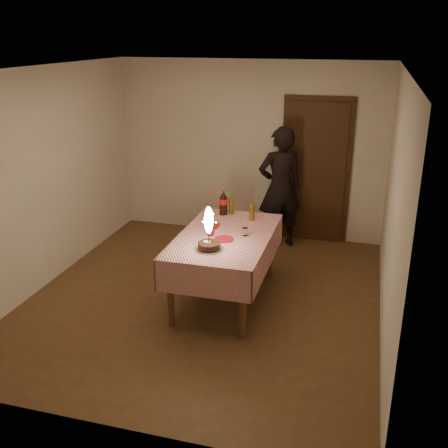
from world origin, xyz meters
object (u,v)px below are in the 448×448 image
Objects in this scene: red_plate at (224,239)px; photographer at (280,188)px; red_cup at (210,231)px; amber_bottle_right at (252,211)px; birthday_cake at (209,237)px; cola_bottle at (223,203)px; amber_bottle_left at (231,204)px; clear_cup at (245,232)px; dining_table at (225,243)px.

red_plate is 1.95m from photographer.
red_cup reaches higher than red_plate.
amber_bottle_right is at bearing -95.98° from photographer.
red_cup is (-0.11, 0.40, -0.09)m from birthday_cake.
amber_bottle_left is at bearing 36.33° from cola_bottle.
red_cup is at bearing -104.21° from photographer.
cola_bottle reaches higher than clear_cup.
birthday_cake is 0.27× the size of photographer.
cola_bottle reaches higher than red_cup.
photographer is at bearing 81.62° from red_plate.
photographer is (0.52, 1.12, -0.08)m from cola_bottle.
clear_cup is 0.53m from amber_bottle_right.
amber_bottle_right is 1.24m from photographer.
birthday_cake is 1.85× the size of amber_bottle_right.
photographer reaches higher than amber_bottle_left.
red_plate is at bearing -102.49° from amber_bottle_right.
birthday_cake is 1.13m from cola_bottle.
photographer reaches higher than dining_table.
amber_bottle_left reaches higher than dining_table.
photographer reaches higher than clear_cup.
amber_bottle_left is at bearing -112.12° from photographer.
red_cup is at bearing 155.41° from red_plate.
cola_bottle reaches higher than red_plate.
amber_bottle_left is (-0.34, 0.69, 0.07)m from clear_cup.
red_plate is at bearing -80.40° from amber_bottle_left.
red_cup reaches higher than clear_cup.
birthday_cake is at bearing -82.07° from cola_bottle.
red_plate is at bearing -24.59° from red_cup.
clear_cup is 0.05× the size of photographer.
red_cup reaches higher than dining_table.
red_plate is 0.27m from clear_cup.
clear_cup is 0.77m from amber_bottle_left.
dining_table is 17.20× the size of red_cup.
birthday_cake is at bearing -99.12° from photographer.
cola_bottle is at bearing -114.69° from photographer.
red_cup is 0.79m from amber_bottle_left.
clear_cup is at bearing 10.92° from dining_table.
amber_bottle_left reaches higher than red_cup.
dining_table is 19.11× the size of clear_cup.
cola_bottle is at bearing 97.93° from birthday_cake.
cola_bottle is 1.25× the size of amber_bottle_right.
clear_cup is at bearing -92.94° from photographer.
red_plate is 2.44× the size of clear_cup.
birthday_cake reaches higher than dining_table.
red_plate is 0.21m from red_cup.
amber_bottle_right is at bearing -15.00° from cola_bottle.
cola_bottle is at bearing 107.28° from dining_table.
dining_table is 5.42× the size of cola_bottle.
birthday_cake is at bearing -74.92° from red_cup.
amber_bottle_right is (0.30, -0.17, 0.00)m from amber_bottle_left.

